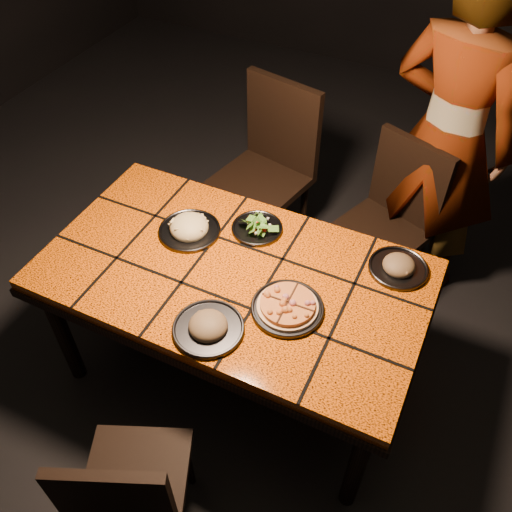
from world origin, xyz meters
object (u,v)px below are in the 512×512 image
at_px(dining_table, 233,283).
at_px(chair_far_right, 392,214).
at_px(plate_pasta, 189,228).
at_px(diner, 447,140).
at_px(plate_pizza, 287,307).
at_px(chair_near, 129,490).
at_px(chair_far_left, 270,161).

distance_m(dining_table, chair_far_right, 1.01).
height_order(dining_table, plate_pasta, plate_pasta).
bearing_deg(diner, plate_pizza, 91.20).
height_order(chair_near, chair_far_left, chair_far_left).
bearing_deg(chair_far_left, plate_pasta, -78.78).
relative_size(chair_near, plate_pasta, 3.02).
xyz_separation_m(chair_far_left, diner, (0.89, 0.13, 0.32)).
relative_size(chair_near, diner, 0.46).
height_order(chair_far_right, diner, diner).
height_order(chair_near, plate_pasta, chair_near).
bearing_deg(dining_table, chair_far_right, 62.29).
distance_m(chair_near, plate_pasta, 1.08).
xyz_separation_m(chair_far_left, plate_pasta, (-0.01, -0.83, 0.18)).
distance_m(dining_table, plate_pasta, 0.32).
height_order(diner, plate_pizza, diner).
bearing_deg(chair_far_left, chair_near, -68.56).
distance_m(dining_table, chair_near, 0.89).
bearing_deg(chair_near, dining_table, -111.33).
bearing_deg(chair_far_right, diner, 74.49).
relative_size(chair_far_left, plate_pizza, 3.61).
distance_m(dining_table, diner, 1.28).
height_order(chair_near, diner, diner).
bearing_deg(chair_far_right, chair_near, -82.44).
height_order(plate_pizza, plate_pasta, plate_pasta).
distance_m(diner, plate_pizza, 1.24).
relative_size(diner, plate_pizza, 6.36).
distance_m(chair_far_right, plate_pizza, 1.02).
xyz_separation_m(chair_near, plate_pasta, (-0.31, 0.99, 0.29)).
distance_m(chair_far_left, chair_far_right, 0.74).
distance_m(chair_far_left, plate_pizza, 1.20).
bearing_deg(chair_near, chair_far_left, -104.07).
bearing_deg(chair_near, plate_pasta, -95.91).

